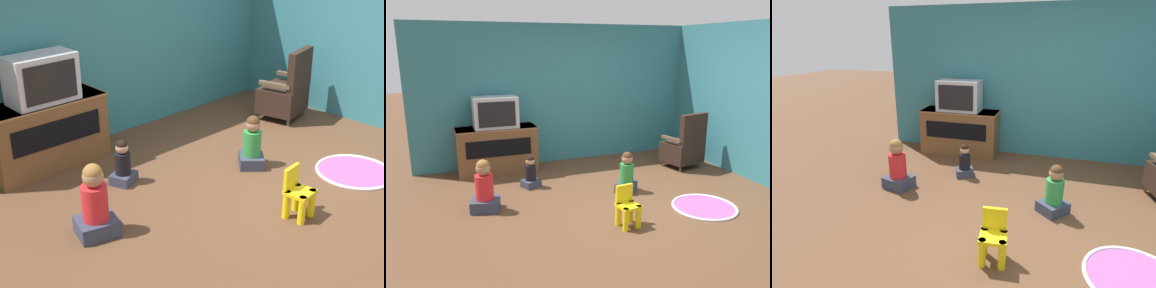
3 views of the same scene
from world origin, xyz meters
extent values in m
plane|color=brown|center=(0.00, 0.00, 0.00)|extent=(30.00, 30.00, 0.00)
cube|color=teal|center=(-0.31, 2.34, 1.27)|extent=(5.37, 0.12, 2.54)
cube|color=brown|center=(-1.58, 2.01, 0.40)|extent=(1.35, 0.50, 0.80)
cube|color=#90603A|center=(-1.58, 2.01, 0.78)|extent=(1.37, 0.51, 0.02)
cube|color=black|center=(-1.58, 1.75, 0.49)|extent=(1.08, 0.01, 0.29)
cube|color=#B7B7BC|center=(-1.58, 1.98, 1.06)|extent=(0.74, 0.40, 0.53)
cube|color=black|center=(-1.58, 1.78, 1.06)|extent=(0.60, 0.02, 0.41)
cylinder|color=brown|center=(1.31, 1.29, 0.05)|extent=(0.04, 0.04, 0.10)
cylinder|color=yellow|center=(-0.51, -0.74, 0.14)|extent=(0.07, 0.07, 0.29)
cylinder|color=yellow|center=(-0.32, -0.72, 0.14)|extent=(0.07, 0.07, 0.29)
cylinder|color=yellow|center=(-0.52, -0.57, 0.14)|extent=(0.07, 0.07, 0.29)
cylinder|color=yellow|center=(-0.34, -0.55, 0.14)|extent=(0.07, 0.07, 0.29)
cube|color=yellow|center=(-0.42, -0.64, 0.27)|extent=(0.28, 0.26, 0.04)
cube|color=yellow|center=(-0.43, -0.54, 0.40)|extent=(0.23, 0.06, 0.22)
cylinder|color=#A54C8C|center=(0.82, -0.53, 0.01)|extent=(0.88, 0.88, 0.01)
torus|color=silver|center=(0.82, -0.53, 0.01)|extent=(0.88, 0.88, 0.04)
cube|color=#33384C|center=(0.10, 0.40, 0.07)|extent=(0.42, 0.42, 0.14)
cylinder|color=#2D8C3F|center=(0.10, 0.40, 0.29)|extent=(0.21, 0.21, 0.30)
sphere|color=#9E7051|center=(0.10, 0.40, 0.51)|extent=(0.17, 0.17, 0.17)
sphere|color=#472D19|center=(0.10, 0.40, 0.54)|extent=(0.15, 0.15, 0.15)
cube|color=#33384C|center=(-2.00, 0.45, 0.08)|extent=(0.43, 0.40, 0.16)
cylinder|color=red|center=(-2.00, 0.45, 0.33)|extent=(0.24, 0.24, 0.34)
sphere|color=#9E7051|center=(-2.00, 0.45, 0.59)|extent=(0.19, 0.19, 0.19)
sphere|color=olive|center=(-2.00, 0.45, 0.62)|extent=(0.18, 0.18, 0.18)
cube|color=#33384C|center=(-1.22, 1.09, 0.06)|extent=(0.32, 0.31, 0.11)
cylinder|color=black|center=(-1.22, 1.09, 0.23)|extent=(0.17, 0.17, 0.24)
sphere|color=tan|center=(-1.22, 1.09, 0.42)|extent=(0.14, 0.14, 0.14)
sphere|color=black|center=(-1.22, 1.09, 0.44)|extent=(0.13, 0.13, 0.13)
camera|label=1|loc=(-4.25, -3.15, 2.75)|focal=50.00mm
camera|label=2|loc=(-2.48, -4.35, 2.15)|focal=35.00mm
camera|label=3|loc=(-0.01, -2.93, 1.98)|focal=28.00mm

